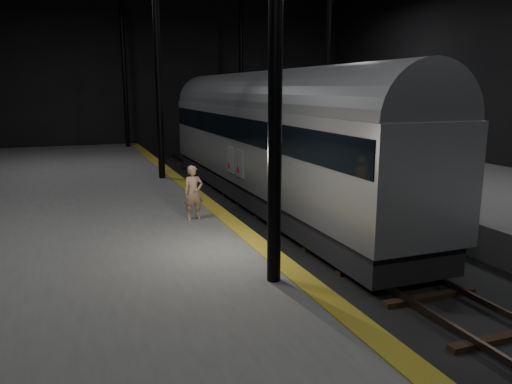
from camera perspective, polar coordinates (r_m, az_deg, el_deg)
ground at (r=15.13m, az=9.53°, el=-6.25°), size 44.00×44.00×0.00m
platform_left at (r=13.07m, az=-20.47°, el=-7.46°), size 9.00×43.80×1.00m
tactile_strip at (r=13.54m, az=-2.35°, el=-3.80°), size 0.50×43.80×0.01m
track at (r=15.10m, az=9.54°, el=-6.00°), size 2.40×43.00×0.24m
train at (r=19.77m, az=1.21°, el=6.72°), size 2.91×19.41×5.19m
woman at (r=14.09m, az=-7.16°, el=-0.08°), size 0.59×0.42×1.53m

